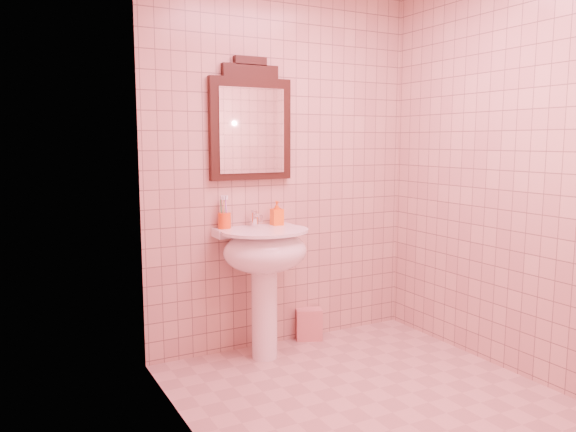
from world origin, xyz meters
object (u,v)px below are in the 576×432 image
towel (309,324)px  pedestal_sink (265,260)px  toothbrush_cup (224,220)px  soap_dispenser (277,213)px  mirror (251,124)px

towel → pedestal_sink: bearing=-158.8°
toothbrush_cup → soap_dispenser: size_ratio=1.15×
pedestal_sink → soap_dispenser: soap_dispenser is taller
toothbrush_cup → pedestal_sink: bearing=-38.5°
soap_dispenser → towel: soap_dispenser is taller
toothbrush_cup → towel: bearing=0.2°
mirror → toothbrush_cup: 0.66m
pedestal_sink → mirror: bearing=90.0°
pedestal_sink → towel: bearing=21.2°
pedestal_sink → mirror: mirror is taller
pedestal_sink → mirror: (0.00, 0.20, 0.88)m
toothbrush_cup → towel: 1.03m
pedestal_sink → mirror: 0.91m
pedestal_sink → soap_dispenser: (0.16, 0.13, 0.28)m
mirror → toothbrush_cup: (-0.21, -0.03, -0.63)m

